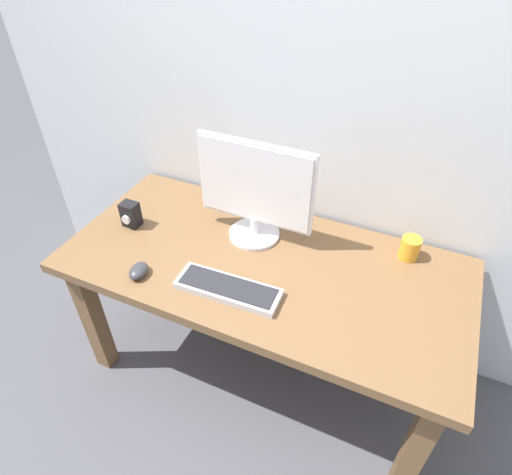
{
  "coord_description": "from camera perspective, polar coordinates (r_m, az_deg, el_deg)",
  "views": [
    {
      "loc": [
        0.51,
        -1.19,
        1.94
      ],
      "look_at": [
        -0.03,
        0.0,
        0.85
      ],
      "focal_mm": 30.29,
      "sensor_mm": 36.0,
      "label": 1
    }
  ],
  "objects": [
    {
      "name": "wall_back",
      "position": [
        1.76,
        7.41,
        24.92
      ],
      "size": [
        3.18,
        0.04,
        3.0
      ],
      "primitive_type": "cube",
      "color": "silver",
      "rests_on": "ground_plane"
    },
    {
      "name": "ground_plane",
      "position": [
        2.33,
        0.73,
        -16.53
      ],
      "size": [
        6.0,
        6.0,
        0.0
      ],
      "primitive_type": "plane",
      "color": "#4C4C51"
    },
    {
      "name": "audio_controller",
      "position": [
        2.01,
        -16.23,
        2.93
      ],
      "size": [
        0.07,
        0.07,
        0.12
      ],
      "color": "black",
      "rests_on": "desk"
    },
    {
      "name": "keyboard_primary",
      "position": [
        1.65,
        -3.71,
        -6.74
      ],
      "size": [
        0.41,
        0.15,
        0.03
      ],
      "color": "silver",
      "rests_on": "desk"
    },
    {
      "name": "mouse",
      "position": [
        1.77,
        -15.24,
        -4.27
      ],
      "size": [
        0.09,
        0.11,
        0.04
      ],
      "primitive_type": "ellipsoid",
      "rotation": [
        0.0,
        0.0,
        0.19
      ],
      "color": "#333338",
      "rests_on": "desk"
    },
    {
      "name": "coffee_mug",
      "position": [
        1.87,
        19.64,
        -1.33
      ],
      "size": [
        0.08,
        0.08,
        0.1
      ],
      "primitive_type": "cylinder",
      "color": "orange",
      "rests_on": "desk"
    },
    {
      "name": "monitor",
      "position": [
        1.77,
        -0.13,
        6.14
      ],
      "size": [
        0.5,
        0.22,
        0.44
      ],
      "color": "silver",
      "rests_on": "desk"
    },
    {
      "name": "desk",
      "position": [
        1.84,
        0.89,
        -5.61
      ],
      "size": [
        1.66,
        0.78,
        0.73
      ],
      "color": "brown",
      "rests_on": "ground_plane"
    }
  ]
}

